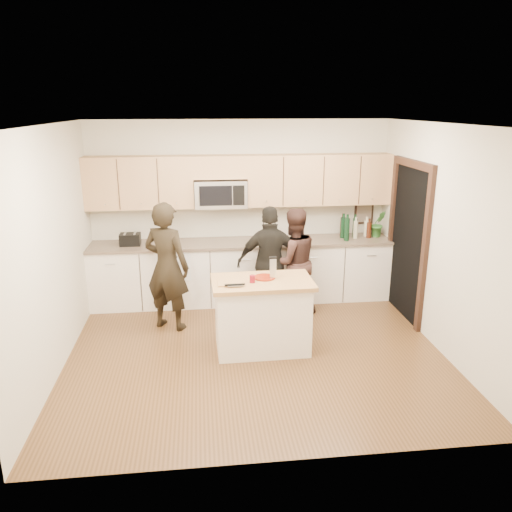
{
  "coord_description": "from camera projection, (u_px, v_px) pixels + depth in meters",
  "views": [
    {
      "loc": [
        -0.62,
        -5.49,
        2.9
      ],
      "look_at": [
        0.05,
        0.35,
        1.11
      ],
      "focal_mm": 35.0,
      "sensor_mm": 36.0,
      "label": 1
    }
  ],
  "objects": [
    {
      "name": "microwave",
      "position": [
        221.0,
        193.0,
        7.33
      ],
      "size": [
        0.76,
        0.41,
        0.4
      ],
      "color": "silver",
      "rests_on": "ground"
    },
    {
      "name": "cutting_board",
      "position": [
        229.0,
        283.0,
        5.8
      ],
      "size": [
        0.28,
        0.2,
        0.02
      ],
      "primitive_type": "cube",
      "rotation": [
        0.0,
        0.0,
        0.02
      ],
      "color": "#B18A4A",
      "rests_on": "island"
    },
    {
      "name": "doorway",
      "position": [
        408.0,
        236.0,
        6.9
      ],
      "size": [
        0.06,
        1.25,
        2.2
      ],
      "color": "black",
      "rests_on": "ground"
    },
    {
      "name": "dish_towel",
      "position": [
        179.0,
        256.0,
        7.23
      ],
      "size": [
        0.34,
        0.6,
        0.48
      ],
      "color": "white",
      "rests_on": "ground"
    },
    {
      "name": "framed_picture",
      "position": [
        364.0,
        212.0,
        7.86
      ],
      "size": [
        0.3,
        0.03,
        0.38
      ],
      "color": "black",
      "rests_on": "ground"
    },
    {
      "name": "room_shell",
      "position": [
        255.0,
        213.0,
        5.63
      ],
      "size": [
        4.52,
        4.02,
        2.71
      ],
      "color": "beige",
      "rests_on": "ground"
    },
    {
      "name": "red_plate",
      "position": [
        264.0,
        277.0,
        6.0
      ],
      "size": [
        0.26,
        0.26,
        0.02
      ],
      "primitive_type": "cylinder",
      "color": "maroon",
      "rests_on": "island"
    },
    {
      "name": "knife",
      "position": [
        235.0,
        286.0,
        5.69
      ],
      "size": [
        0.17,
        0.03,
        0.01
      ],
      "primitive_type": "cube",
      "rotation": [
        0.0,
        0.0,
        0.02
      ],
      "color": "silver",
      "rests_on": "cutting_board"
    },
    {
      "name": "woman_left",
      "position": [
        167.0,
        267.0,
        6.54
      ],
      "size": [
        0.75,
        0.66,
        1.73
      ],
      "primitive_type": "imported",
      "rotation": [
        0.0,
        0.0,
        2.66
      ],
      "color": "black",
      "rests_on": "ground"
    },
    {
      "name": "woman_right",
      "position": [
        271.0,
        263.0,
        6.93
      ],
      "size": [
        0.95,
        0.43,
        1.59
      ],
      "primitive_type": "imported",
      "rotation": [
        0.0,
        0.0,
        3.1
      ],
      "color": "black",
      "rests_on": "ground"
    },
    {
      "name": "box_grater",
      "position": [
        273.0,
        267.0,
        5.95
      ],
      "size": [
        0.09,
        0.06,
        0.26
      ],
      "color": "silver",
      "rests_on": "red_plate"
    },
    {
      "name": "floor",
      "position": [
        255.0,
        351.0,
        6.14
      ],
      "size": [
        4.5,
        4.5,
        0.0
      ],
      "primitive_type": "plane",
      "color": "brown",
      "rests_on": "ground"
    },
    {
      "name": "bottle_cluster",
      "position": [
        353.0,
        227.0,
        7.61
      ],
      "size": [
        0.47,
        0.35,
        0.4
      ],
      "color": "black",
      "rests_on": "back_cabinetry"
    },
    {
      "name": "island",
      "position": [
        262.0,
        315.0,
        6.06
      ],
      "size": [
        1.21,
        0.72,
        0.9
      ],
      "rotation": [
        0.0,
        0.0,
        0.02
      ],
      "color": "white",
      "rests_on": "ground"
    },
    {
      "name": "tongs",
      "position": [
        235.0,
        285.0,
        5.71
      ],
      "size": [
        0.24,
        0.03,
        0.02
      ],
      "primitive_type": "cube",
      "rotation": [
        0.0,
        0.0,
        0.02
      ],
      "color": "black",
      "rests_on": "cutting_board"
    },
    {
      "name": "toaster",
      "position": [
        130.0,
        239.0,
        7.24
      ],
      "size": [
        0.29,
        0.21,
        0.17
      ],
      "color": "black",
      "rests_on": "back_cabinetry"
    },
    {
      "name": "drink_glass",
      "position": [
        252.0,
        279.0,
        5.84
      ],
      "size": [
        0.07,
        0.07,
        0.09
      ],
      "primitive_type": "cylinder",
      "color": "maroon",
      "rests_on": "island"
    },
    {
      "name": "orchid",
      "position": [
        378.0,
        224.0,
        7.67
      ],
      "size": [
        0.24,
        0.2,
        0.41
      ],
      "primitive_type": "imported",
      "rotation": [
        0.0,
        0.0,
        0.1
      ],
      "color": "#2E6629",
      "rests_on": "back_cabinetry"
    },
    {
      "name": "back_cabinetry",
      "position": [
        243.0,
        271.0,
        7.6
      ],
      "size": [
        4.5,
        0.66,
        0.94
      ],
      "color": "white",
      "rests_on": "ground"
    },
    {
      "name": "upper_cabinetry",
      "position": [
        244.0,
        180.0,
        7.35
      ],
      "size": [
        4.5,
        0.33,
        0.75
      ],
      "color": "tan",
      "rests_on": "ground"
    },
    {
      "name": "woman_center",
      "position": [
        293.0,
        262.0,
        7.06
      ],
      "size": [
        0.86,
        0.73,
        1.54
      ],
      "primitive_type": "imported",
      "rotation": [
        0.0,
        0.0,
        3.36
      ],
      "color": "#321E19",
      "rests_on": "ground"
    }
  ]
}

